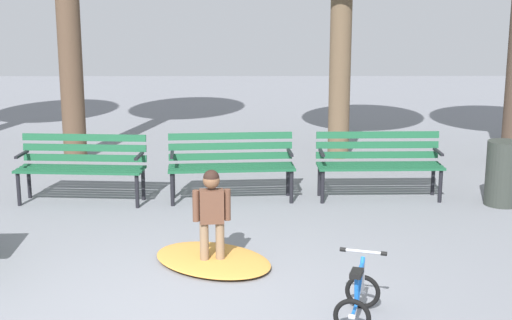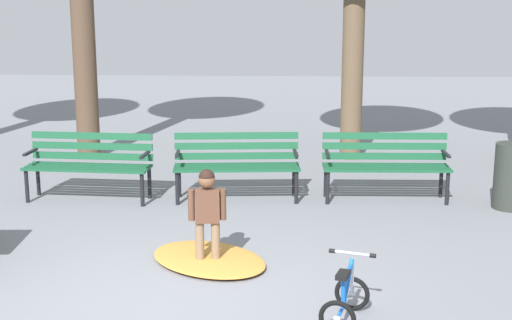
{
  "view_description": "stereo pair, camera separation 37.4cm",
  "coord_description": "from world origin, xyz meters",
  "px_view_note": "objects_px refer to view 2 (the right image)",
  "views": [
    {
      "loc": [
        0.72,
        -5.73,
        2.61
      ],
      "look_at": [
        0.76,
        2.02,
        0.85
      ],
      "focal_mm": 51.83,
      "sensor_mm": 36.0,
      "label": 1
    },
    {
      "loc": [
        1.09,
        -5.73,
        2.61
      ],
      "look_at": [
        0.76,
        2.02,
        0.85
      ],
      "focal_mm": 51.83,
      "sensor_mm": 36.0,
      "label": 2
    }
  ],
  "objects_px": {
    "child_standing": "(207,210)",
    "trash_bin": "(512,176)",
    "park_bench_left": "(237,160)",
    "park_bench_far_left": "(89,161)",
    "kids_bicycle": "(345,300)",
    "park_bench_right": "(385,161)"
  },
  "relations": [
    {
      "from": "child_standing",
      "to": "kids_bicycle",
      "type": "xyz_separation_m",
      "value": [
        1.24,
        -1.26,
        -0.36
      ]
    },
    {
      "from": "park_bench_left",
      "to": "child_standing",
      "type": "xyz_separation_m",
      "value": [
        -0.12,
        -2.4,
        0.05
      ]
    },
    {
      "from": "park_bench_far_left",
      "to": "trash_bin",
      "type": "xyz_separation_m",
      "value": [
        5.3,
        -0.19,
        -0.1
      ]
    },
    {
      "from": "park_bench_left",
      "to": "child_standing",
      "type": "distance_m",
      "value": 2.4
    },
    {
      "from": "park_bench_left",
      "to": "trash_bin",
      "type": "bearing_deg",
      "value": -4.65
    },
    {
      "from": "park_bench_right",
      "to": "park_bench_far_left",
      "type": "bearing_deg",
      "value": -177.6
    },
    {
      "from": "park_bench_right",
      "to": "kids_bicycle",
      "type": "distance_m",
      "value": 3.82
    },
    {
      "from": "park_bench_far_left",
      "to": "kids_bicycle",
      "type": "bearing_deg",
      "value": -49.85
    },
    {
      "from": "kids_bicycle",
      "to": "child_standing",
      "type": "bearing_deg",
      "value": 134.59
    },
    {
      "from": "kids_bicycle",
      "to": "trash_bin",
      "type": "distance_m",
      "value": 4.09
    },
    {
      "from": "park_bench_left",
      "to": "child_standing",
      "type": "bearing_deg",
      "value": -92.87
    },
    {
      "from": "park_bench_far_left",
      "to": "kids_bicycle",
      "type": "relative_size",
      "value": 2.61
    },
    {
      "from": "park_bench_right",
      "to": "kids_bicycle",
      "type": "xyz_separation_m",
      "value": [
        -0.78,
        -3.73,
        -0.31
      ]
    },
    {
      "from": "child_standing",
      "to": "trash_bin",
      "type": "relative_size",
      "value": 1.19
    },
    {
      "from": "park_bench_far_left",
      "to": "park_bench_left",
      "type": "bearing_deg",
      "value": 2.74
    },
    {
      "from": "park_bench_left",
      "to": "child_standing",
      "type": "height_order",
      "value": "child_standing"
    },
    {
      "from": "park_bench_right",
      "to": "trash_bin",
      "type": "bearing_deg",
      "value": -12.92
    },
    {
      "from": "park_bench_far_left",
      "to": "trash_bin",
      "type": "height_order",
      "value": "park_bench_far_left"
    },
    {
      "from": "child_standing",
      "to": "park_bench_right",
      "type": "bearing_deg",
      "value": 50.59
    },
    {
      "from": "child_standing",
      "to": "kids_bicycle",
      "type": "relative_size",
      "value": 1.55
    },
    {
      "from": "park_bench_left",
      "to": "park_bench_right",
      "type": "bearing_deg",
      "value": 2.07
    },
    {
      "from": "kids_bicycle",
      "to": "park_bench_left",
      "type": "bearing_deg",
      "value": 107.06
    }
  ]
}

